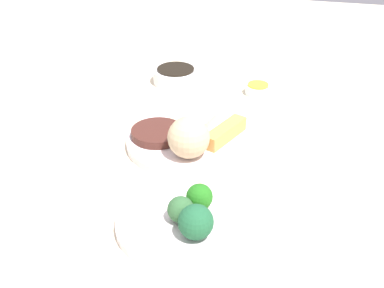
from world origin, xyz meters
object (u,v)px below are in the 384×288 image
object	(u,v)px
main_plate	(191,141)
broccoli_plate	(181,223)
sauce_ramekin_hot_mustard	(258,90)
soy_sauce_bowl	(176,76)

from	to	relation	value
main_plate	broccoli_plate	xyz separation A→B (m)	(0.24, 0.04, -0.00)
main_plate	sauce_ramekin_hot_mustard	xyz separation A→B (m)	(-0.27, 0.10, 0.00)
sauce_ramekin_hot_mustard	broccoli_plate	bearing A→B (deg)	-6.21
soy_sauce_bowl	sauce_ramekin_hot_mustard	bearing A→B (deg)	84.92
main_plate	soy_sauce_bowl	distance (m)	0.30
main_plate	soy_sauce_bowl	world-z (taller)	soy_sauce_bowl
soy_sauce_bowl	sauce_ramekin_hot_mustard	world-z (taller)	soy_sauce_bowl
main_plate	sauce_ramekin_hot_mustard	world-z (taller)	sauce_ramekin_hot_mustard
soy_sauce_bowl	main_plate	bearing A→B (deg)	20.93
main_plate	sauce_ramekin_hot_mustard	bearing A→B (deg)	159.66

